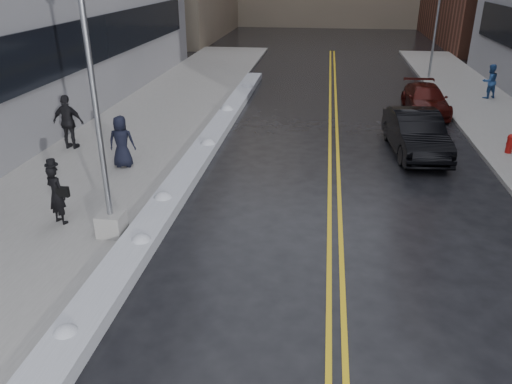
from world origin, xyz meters
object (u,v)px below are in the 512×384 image
(lamppost, at_px, (101,148))
(car_maroon, at_px, (426,99))
(fire_hydrant, at_px, (510,143))
(pedestrian_c, at_px, (122,142))
(pedestrian_d, at_px, (69,122))
(pedestrian_east, at_px, (490,81))
(pedestrian_fedora, at_px, (57,194))
(car_black, at_px, (416,133))
(traffic_signal, at_px, (436,23))

(lamppost, relative_size, car_maroon, 1.70)
(fire_hydrant, xyz_separation_m, pedestrian_c, (-13.82, -3.30, 0.51))
(fire_hydrant, relative_size, pedestrian_c, 0.40)
(pedestrian_d, relative_size, pedestrian_east, 1.17)
(car_maroon, bearing_deg, pedestrian_east, 36.28)
(lamppost, xyz_separation_m, car_maroon, (10.22, 13.99, -1.88))
(pedestrian_fedora, distance_m, pedestrian_c, 4.26)
(lamppost, distance_m, pedestrian_fedora, 2.32)
(pedestrian_c, bearing_deg, lamppost, 100.29)
(lamppost, height_order, car_maroon, lamppost)
(pedestrian_d, bearing_deg, fire_hydrant, -171.13)
(pedestrian_c, bearing_deg, pedestrian_d, -37.79)
(lamppost, relative_size, pedestrian_c, 4.20)
(pedestrian_c, relative_size, car_maroon, 0.40)
(fire_hydrant, xyz_separation_m, car_black, (-3.47, -0.09, 0.25))
(fire_hydrant, xyz_separation_m, traffic_signal, (-0.50, 14.00, 2.85))
(car_black, bearing_deg, car_maroon, 72.16)
(car_black, distance_m, car_maroon, 6.24)
(lamppost, distance_m, fire_hydrant, 14.81)
(fire_hydrant, xyz_separation_m, pedestrian_east, (1.61, 8.87, 0.48))
(fire_hydrant, relative_size, pedestrian_d, 0.35)
(pedestrian_c, height_order, car_black, pedestrian_c)
(pedestrian_fedora, bearing_deg, traffic_signal, -97.97)
(fire_hydrant, xyz_separation_m, pedestrian_d, (-16.53, -1.72, 0.63))
(pedestrian_c, bearing_deg, pedestrian_east, -149.35)
(traffic_signal, distance_m, pedestrian_fedora, 25.53)
(fire_hydrant, height_order, car_maroon, car_maroon)
(pedestrian_fedora, relative_size, pedestrian_d, 0.81)
(pedestrian_fedora, bearing_deg, pedestrian_east, -109.46)
(traffic_signal, bearing_deg, car_black, -101.91)
(lamppost, xyz_separation_m, car_black, (8.83, 7.91, -1.73))
(lamppost, xyz_separation_m, pedestrian_fedora, (-1.67, 0.45, -1.55))
(fire_hydrant, distance_m, pedestrian_d, 16.63)
(pedestrian_d, height_order, car_maroon, pedestrian_d)
(fire_hydrant, distance_m, pedestrian_c, 14.22)
(pedestrian_c, bearing_deg, car_black, -170.36)
(fire_hydrant, distance_m, car_black, 3.48)
(car_black, bearing_deg, pedestrian_c, -167.74)
(traffic_signal, bearing_deg, pedestrian_c, -127.60)
(fire_hydrant, bearing_deg, pedestrian_c, -166.58)
(lamppost, relative_size, car_black, 1.57)
(pedestrian_c, distance_m, car_black, 10.84)
(fire_hydrant, bearing_deg, pedestrian_d, -174.06)
(car_black, bearing_deg, pedestrian_fedora, -149.56)
(pedestrian_east, relative_size, car_black, 0.36)
(traffic_signal, bearing_deg, pedestrian_fedora, -122.00)
(traffic_signal, distance_m, car_black, 14.63)
(car_maroon, bearing_deg, fire_hydrant, -72.47)
(fire_hydrant, relative_size, car_black, 0.15)
(traffic_signal, height_order, pedestrian_fedora, traffic_signal)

